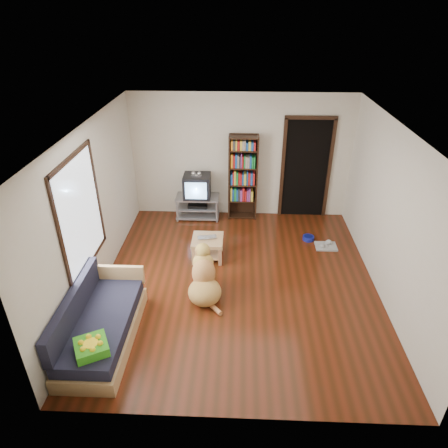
{
  "coord_description": "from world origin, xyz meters",
  "views": [
    {
      "loc": [
        -0.01,
        -5.35,
        4.11
      ],
      "look_at": [
        -0.26,
        0.37,
        0.9
      ],
      "focal_mm": 32.0,
      "sensor_mm": 36.0,
      "label": 1
    }
  ],
  "objects_px": {
    "green_cushion": "(91,347)",
    "crt_tv": "(197,185)",
    "dog_bowl": "(308,238)",
    "dog": "(204,279)",
    "bookshelf": "(243,173)",
    "sofa": "(100,325)",
    "laptop": "(207,239)",
    "grey_rag": "(326,246)",
    "tv_stand": "(198,206)",
    "coffee_table": "(208,244)"
  },
  "relations": [
    {
      "from": "tv_stand",
      "to": "bookshelf",
      "type": "height_order",
      "value": "bookshelf"
    },
    {
      "from": "tv_stand",
      "to": "crt_tv",
      "type": "height_order",
      "value": "crt_tv"
    },
    {
      "from": "tv_stand",
      "to": "crt_tv",
      "type": "xyz_separation_m",
      "value": [
        0.0,
        0.02,
        0.47
      ]
    },
    {
      "from": "laptop",
      "to": "bookshelf",
      "type": "height_order",
      "value": "bookshelf"
    },
    {
      "from": "laptop",
      "to": "grey_rag",
      "type": "xyz_separation_m",
      "value": [
        2.22,
        0.48,
        -0.4
      ]
    },
    {
      "from": "dog_bowl",
      "to": "dog",
      "type": "distance_m",
      "value": 2.59
    },
    {
      "from": "green_cushion",
      "to": "bookshelf",
      "type": "bearing_deg",
      "value": 39.9
    },
    {
      "from": "laptop",
      "to": "grey_rag",
      "type": "bearing_deg",
      "value": 1.11
    },
    {
      "from": "grey_rag",
      "to": "crt_tv",
      "type": "xyz_separation_m",
      "value": [
        -2.56,
        1.11,
        0.73
      ]
    },
    {
      "from": "sofa",
      "to": "dog",
      "type": "xyz_separation_m",
      "value": [
        1.33,
        1.04,
        0.04
      ]
    },
    {
      "from": "tv_stand",
      "to": "dog",
      "type": "relative_size",
      "value": 0.92
    },
    {
      "from": "green_cushion",
      "to": "coffee_table",
      "type": "height_order",
      "value": "green_cushion"
    },
    {
      "from": "tv_stand",
      "to": "sofa",
      "type": "xyz_separation_m",
      "value": [
        -0.97,
        -3.63,
        -0.01
      ]
    },
    {
      "from": "tv_stand",
      "to": "dog",
      "type": "distance_m",
      "value": 2.62
    },
    {
      "from": "grey_rag",
      "to": "coffee_table",
      "type": "relative_size",
      "value": 0.73
    },
    {
      "from": "dog_bowl",
      "to": "bookshelf",
      "type": "distance_m",
      "value": 1.87
    },
    {
      "from": "green_cushion",
      "to": "bookshelf",
      "type": "relative_size",
      "value": 0.21
    },
    {
      "from": "crt_tv",
      "to": "bookshelf",
      "type": "distance_m",
      "value": 0.99
    },
    {
      "from": "grey_rag",
      "to": "dog_bowl",
      "type": "bearing_deg",
      "value": 140.19
    },
    {
      "from": "dog_bowl",
      "to": "sofa",
      "type": "xyz_separation_m",
      "value": [
        -3.23,
        -2.79,
        0.22
      ]
    },
    {
      "from": "green_cushion",
      "to": "bookshelf",
      "type": "xyz_separation_m",
      "value": [
        1.8,
        4.32,
        0.52
      ]
    },
    {
      "from": "laptop",
      "to": "crt_tv",
      "type": "relative_size",
      "value": 0.58
    },
    {
      "from": "laptop",
      "to": "sofa",
      "type": "relative_size",
      "value": 0.19
    },
    {
      "from": "dog_bowl",
      "to": "crt_tv",
      "type": "height_order",
      "value": "crt_tv"
    },
    {
      "from": "grey_rag",
      "to": "crt_tv",
      "type": "bearing_deg",
      "value": 156.45
    },
    {
      "from": "green_cushion",
      "to": "crt_tv",
      "type": "height_order",
      "value": "crt_tv"
    },
    {
      "from": "dog_bowl",
      "to": "coffee_table",
      "type": "relative_size",
      "value": 0.4
    },
    {
      "from": "green_cushion",
      "to": "coffee_table",
      "type": "relative_size",
      "value": 0.68
    },
    {
      "from": "dog_bowl",
      "to": "green_cushion",
      "type": "bearing_deg",
      "value": -132.57
    },
    {
      "from": "green_cushion",
      "to": "laptop",
      "type": "distance_m",
      "value": 2.91
    },
    {
      "from": "crt_tv",
      "to": "tv_stand",
      "type": "bearing_deg",
      "value": -90.0
    },
    {
      "from": "coffee_table",
      "to": "dog",
      "type": "height_order",
      "value": "dog"
    },
    {
      "from": "tv_stand",
      "to": "dog",
      "type": "xyz_separation_m",
      "value": [
        0.36,
        -2.59,
        0.04
      ]
    },
    {
      "from": "bookshelf",
      "to": "sofa",
      "type": "height_order",
      "value": "bookshelf"
    },
    {
      "from": "coffee_table",
      "to": "laptop",
      "type": "bearing_deg",
      "value": -90.0
    },
    {
      "from": "coffee_table",
      "to": "dog",
      "type": "xyz_separation_m",
      "value": [
        0.03,
        -1.05,
        0.03
      ]
    },
    {
      "from": "green_cushion",
      "to": "tv_stand",
      "type": "height_order",
      "value": "green_cushion"
    },
    {
      "from": "laptop",
      "to": "grey_rag",
      "type": "relative_size",
      "value": 0.84
    },
    {
      "from": "dog_bowl",
      "to": "coffee_table",
      "type": "height_order",
      "value": "coffee_table"
    },
    {
      "from": "green_cushion",
      "to": "tv_stand",
      "type": "bearing_deg",
      "value": 51.15
    },
    {
      "from": "grey_rag",
      "to": "coffee_table",
      "type": "xyz_separation_m",
      "value": [
        -2.22,
        -0.45,
        0.27
      ]
    },
    {
      "from": "tv_stand",
      "to": "grey_rag",
      "type": "bearing_deg",
      "value": -23.14
    },
    {
      "from": "dog_bowl",
      "to": "dog",
      "type": "height_order",
      "value": "dog"
    },
    {
      "from": "grey_rag",
      "to": "bookshelf",
      "type": "bearing_deg",
      "value": 143.57
    },
    {
      "from": "bookshelf",
      "to": "coffee_table",
      "type": "height_order",
      "value": "bookshelf"
    },
    {
      "from": "bookshelf",
      "to": "sofa",
      "type": "relative_size",
      "value": 1.0
    },
    {
      "from": "crt_tv",
      "to": "coffee_table",
      "type": "relative_size",
      "value": 1.05
    },
    {
      "from": "green_cushion",
      "to": "tv_stand",
      "type": "relative_size",
      "value": 0.42
    },
    {
      "from": "green_cushion",
      "to": "sofa",
      "type": "bearing_deg",
      "value": 74.3
    },
    {
      "from": "crt_tv",
      "to": "dog_bowl",
      "type": "bearing_deg",
      "value": -20.96
    }
  ]
}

